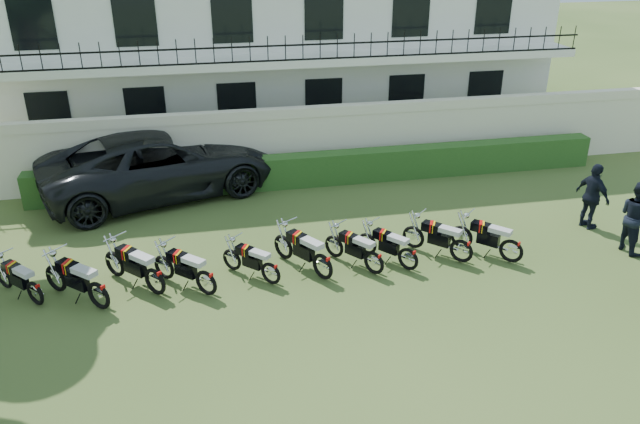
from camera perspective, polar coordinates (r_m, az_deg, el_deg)
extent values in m
plane|color=#344C1E|center=(13.51, 2.88, -9.14)|extent=(100.00, 100.00, 0.00)
cube|color=beige|center=(20.12, -2.69, 5.93)|extent=(30.00, 0.30, 2.00)
cube|color=beige|center=(19.78, -2.76, 9.08)|extent=(30.00, 0.35, 0.30)
cube|color=#204D1B|center=(19.73, 0.58, 4.01)|extent=(18.00, 0.60, 1.00)
cube|color=white|center=(25.30, -5.06, 15.66)|extent=(20.00, 8.00, 7.00)
cube|color=white|center=(20.71, -3.43, 13.63)|extent=(20.00, 1.40, 0.25)
cube|color=black|center=(19.97, -3.19, 14.96)|extent=(20.00, 0.05, 0.05)
cube|color=black|center=(20.05, -3.15, 13.70)|extent=(20.00, 0.05, 0.05)
cube|color=black|center=(22.14, -23.32, 7.32)|extent=(1.30, 0.12, 2.20)
cube|color=black|center=(21.46, -24.95, 16.21)|extent=(1.30, 0.12, 2.20)
cube|color=black|center=(21.72, -15.53, 8.14)|extent=(1.30, 0.12, 2.20)
cube|color=black|center=(21.02, -16.66, 17.28)|extent=(1.30, 0.12, 2.20)
cube|color=black|center=(21.70, -7.55, 8.83)|extent=(1.30, 0.12, 2.20)
cube|color=black|center=(21.01, -8.11, 18.03)|extent=(1.30, 0.12, 2.20)
cube|color=black|center=(22.10, 0.32, 9.34)|extent=(1.30, 0.12, 2.20)
cube|color=black|center=(21.42, 0.34, 18.39)|extent=(1.30, 0.12, 2.20)
cube|color=black|center=(22.89, 7.80, 9.66)|extent=(1.30, 0.12, 2.20)
cube|color=black|center=(22.23, 8.34, 18.39)|extent=(1.30, 0.12, 2.20)
cube|color=black|center=(24.03, 14.68, 9.82)|extent=(1.30, 0.12, 2.20)
cube|color=black|center=(23.40, 15.64, 18.10)|extent=(1.30, 0.12, 2.20)
torus|color=black|center=(14.44, -23.29, -7.65)|extent=(0.45, 0.46, 0.56)
torus|color=black|center=(15.37, -25.76, -6.10)|extent=(0.45, 0.46, 0.56)
cube|color=black|center=(14.79, -24.57, -6.46)|extent=(0.47, 0.48, 0.28)
cube|color=black|center=(14.84, -25.17, -5.36)|extent=(0.46, 0.46, 0.20)
cube|color=#B90C0B|center=(14.84, -25.18, -5.33)|extent=(0.18, 0.26, 0.21)
cube|color=yellow|center=(14.79, -25.07, -5.40)|extent=(0.15, 0.24, 0.21)
cube|color=#B7B7B7|center=(14.46, -24.24, -5.81)|extent=(0.51, 0.52, 0.11)
cylinder|color=silver|center=(14.95, -25.96, -4.09)|extent=(0.42, 0.40, 0.03)
torus|color=black|center=(13.75, -17.66, -8.19)|extent=(0.54, 0.51, 0.65)
torus|color=black|center=(14.70, -21.32, -6.48)|extent=(0.54, 0.51, 0.65)
cube|color=black|center=(14.10, -19.50, -6.83)|extent=(0.56, 0.53, 0.32)
cube|color=black|center=(14.13, -20.32, -5.54)|extent=(0.54, 0.52, 0.23)
cube|color=#B90C0B|center=(14.12, -20.32, -5.51)|extent=(0.19, 0.30, 0.24)
cube|color=yellow|center=(14.08, -20.16, -5.58)|extent=(0.16, 0.28, 0.24)
cube|color=#B7B7B7|center=(13.73, -18.91, -6.02)|extent=(0.60, 0.58, 0.13)
cylinder|color=silver|center=(14.22, -21.39, -4.05)|extent=(0.45, 0.49, 0.03)
torus|color=black|center=(13.91, -12.96, -7.17)|extent=(0.51, 0.53, 0.64)
torus|color=black|center=(14.84, -16.59, -5.41)|extent=(0.51, 0.53, 0.64)
cube|color=black|center=(14.25, -14.76, -5.79)|extent=(0.54, 0.55, 0.32)
cube|color=black|center=(14.28, -15.53, -4.50)|extent=(0.53, 0.53, 0.23)
cube|color=#B90C0B|center=(14.27, -15.54, -4.46)|extent=(0.20, 0.29, 0.24)
cube|color=yellow|center=(14.23, -15.37, -4.54)|extent=(0.18, 0.28, 0.24)
cube|color=#B7B7B7|center=(13.89, -14.13, -4.99)|extent=(0.58, 0.60, 0.13)
cylinder|color=silver|center=(14.37, -16.55, -2.99)|extent=(0.48, 0.46, 0.03)
torus|color=black|center=(13.74, -8.34, -7.28)|extent=(0.50, 0.48, 0.60)
torus|color=black|center=(14.51, -12.25, -5.73)|extent=(0.50, 0.48, 0.60)
cube|color=black|center=(14.01, -10.25, -6.03)|extent=(0.51, 0.51, 0.30)
cube|color=black|center=(14.01, -11.03, -4.82)|extent=(0.50, 0.49, 0.22)
cube|color=#B90C0B|center=(14.01, -11.03, -4.79)|extent=(0.18, 0.28, 0.23)
cube|color=yellow|center=(13.97, -10.85, -4.85)|extent=(0.15, 0.26, 0.23)
cube|color=#B7B7B7|center=(13.69, -9.51, -5.25)|extent=(0.56, 0.55, 0.12)
cylinder|color=silver|center=(14.07, -12.07, -3.41)|extent=(0.43, 0.45, 0.03)
torus|color=black|center=(14.04, -2.64, -6.38)|extent=(0.44, 0.44, 0.54)
torus|color=black|center=(14.66, -6.32, -5.05)|extent=(0.44, 0.44, 0.54)
cube|color=black|center=(14.25, -4.40, -5.29)|extent=(0.46, 0.46, 0.27)
cube|color=black|center=(14.24, -5.08, -4.22)|extent=(0.45, 0.45, 0.20)
cube|color=#B90C0B|center=(14.24, -5.09, -4.19)|extent=(0.17, 0.25, 0.20)
cube|color=yellow|center=(14.21, -4.92, -4.25)|extent=(0.14, 0.24, 0.20)
cube|color=#B7B7B7|center=(13.98, -3.65, -4.60)|extent=(0.50, 0.50, 0.11)
cylinder|color=silver|center=(14.28, -6.03, -2.97)|extent=(0.40, 0.40, 0.03)
torus|color=black|center=(14.06, 2.21, -6.09)|extent=(0.43, 0.58, 0.64)
torus|color=black|center=(14.89, -1.61, -4.18)|extent=(0.43, 0.58, 0.64)
cube|color=black|center=(14.36, 0.39, -4.65)|extent=(0.47, 0.58, 0.31)
cube|color=black|center=(14.37, -0.29, -3.33)|extent=(0.48, 0.54, 0.23)
cube|color=#B90C0B|center=(14.36, -0.29, -3.30)|extent=(0.24, 0.28, 0.24)
cube|color=yellow|center=(14.33, -0.11, -3.38)|extent=(0.21, 0.26, 0.24)
cube|color=#B7B7B7|center=(14.03, 1.21, -3.90)|extent=(0.52, 0.62, 0.13)
cylinder|color=silver|center=(14.44, -1.22, -1.79)|extent=(0.54, 0.37, 0.03)
torus|color=black|center=(14.44, 6.89, -5.52)|extent=(0.41, 0.51, 0.58)
torus|color=black|center=(15.06, 3.08, -3.98)|extent=(0.41, 0.51, 0.58)
cube|color=black|center=(14.65, 5.11, -4.32)|extent=(0.45, 0.52, 0.28)
cube|color=black|center=(14.64, 4.47, -3.17)|extent=(0.45, 0.49, 0.21)
cube|color=#B90C0B|center=(14.63, 4.47, -3.14)|extent=(0.20, 0.25, 0.22)
cube|color=yellow|center=(14.60, 4.65, -3.21)|extent=(0.18, 0.24, 0.22)
cube|color=#B7B7B7|center=(14.38, 5.97, -3.63)|extent=(0.49, 0.55, 0.11)
cylinder|color=silver|center=(14.67, 3.57, -1.83)|extent=(0.47, 0.36, 0.03)
torus|color=black|center=(14.73, 10.02, -5.10)|extent=(0.41, 0.50, 0.57)
torus|color=black|center=(15.28, 6.15, -3.67)|extent=(0.41, 0.50, 0.57)
cube|color=black|center=(14.91, 8.23, -3.96)|extent=(0.45, 0.50, 0.28)
cube|color=black|center=(14.89, 7.60, -2.87)|extent=(0.45, 0.48, 0.20)
cube|color=#B90C0B|center=(14.88, 7.60, -2.83)|extent=(0.20, 0.25, 0.21)
cube|color=yellow|center=(14.86, 7.78, -2.90)|extent=(0.17, 0.24, 0.21)
cube|color=#B7B7B7|center=(14.66, 9.12, -3.28)|extent=(0.49, 0.54, 0.11)
cylinder|color=silver|center=(14.90, 6.71, -1.58)|extent=(0.46, 0.36, 0.03)
torus|color=black|center=(15.36, 14.99, -4.20)|extent=(0.48, 0.50, 0.61)
torus|color=black|center=(15.75, 10.62, -2.97)|extent=(0.48, 0.50, 0.61)
cube|color=black|center=(15.46, 13.00, -3.15)|extent=(0.51, 0.52, 0.30)
cube|color=black|center=(15.41, 12.31, -2.05)|extent=(0.50, 0.50, 0.22)
cube|color=#B90C0B|center=(15.40, 12.31, -2.02)|extent=(0.19, 0.28, 0.23)
cube|color=yellow|center=(15.38, 12.52, -2.07)|extent=(0.16, 0.26, 0.23)
cube|color=#B7B7B7|center=(15.24, 14.03, -2.38)|extent=(0.55, 0.56, 0.12)
cylinder|color=silver|center=(15.38, 11.33, -0.76)|extent=(0.45, 0.43, 0.03)
torus|color=black|center=(15.70, 19.26, -4.13)|extent=(0.48, 0.50, 0.61)
torus|color=black|center=(16.02, 14.90, -2.91)|extent=(0.48, 0.50, 0.61)
cube|color=black|center=(15.77, 17.29, -3.09)|extent=(0.50, 0.52, 0.30)
cube|color=black|center=(15.71, 16.64, -2.01)|extent=(0.49, 0.50, 0.22)
cube|color=#B90C0B|center=(15.70, 16.64, -1.98)|extent=(0.19, 0.27, 0.23)
cube|color=yellow|center=(15.69, 16.84, -2.03)|extent=(0.17, 0.26, 0.23)
cube|color=#B7B7B7|center=(15.57, 18.36, -2.34)|extent=(0.55, 0.56, 0.12)
cylinder|color=silver|center=(15.67, 15.69, -0.74)|extent=(0.46, 0.43, 0.03)
imported|color=black|center=(19.39, -14.35, 4.29)|extent=(7.60, 5.08, 1.94)
imported|color=black|center=(17.33, 26.93, -0.38)|extent=(0.76, 0.95, 1.87)
imported|color=black|center=(18.16, 23.65, 1.31)|extent=(0.69, 1.15, 1.83)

